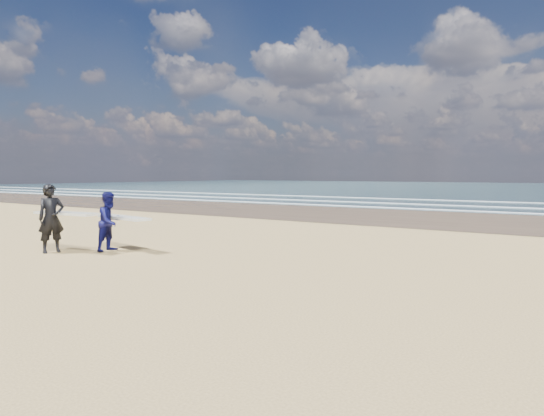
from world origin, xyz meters
The scene contains 2 objects.
surfer_near centered at (-1.12, 0.29, 1.01)m, with size 2.25×1.15×1.99m.
surfer_far centered at (0.02, 1.42, 0.89)m, with size 2.25×1.24×1.76m.
Camera 1 is at (11.93, -7.79, 2.30)m, focal length 32.00 mm.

